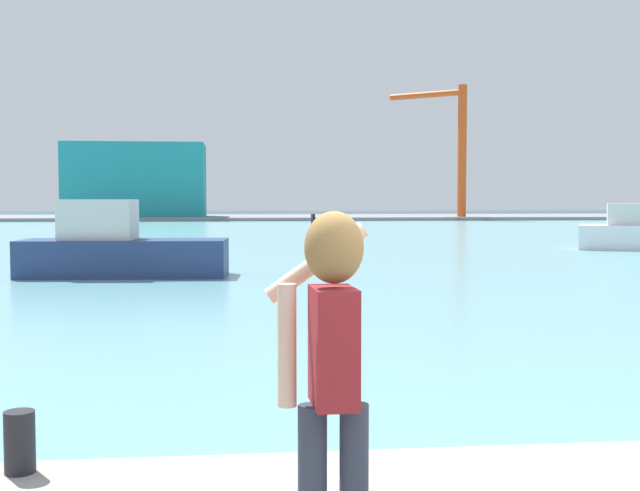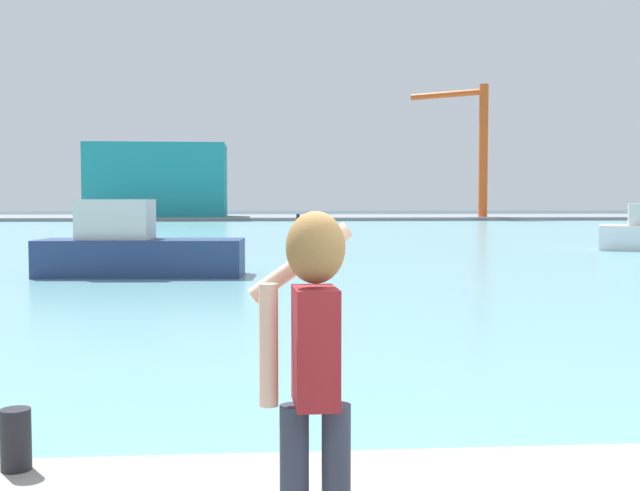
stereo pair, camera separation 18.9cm
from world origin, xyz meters
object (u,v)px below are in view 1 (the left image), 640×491
warehouse_left (137,180)px  port_crane (454,138)px  person_photographer (331,354)px  harbor_bollard (20,442)px  boat_moored (119,249)px

warehouse_left → port_crane: bearing=-6.5°
person_photographer → port_crane: bearing=-18.2°
port_crane → warehouse_left: bearing=173.5°
harbor_bollard → boat_moored: boat_moored is taller
boat_moored → port_crane: size_ratio=0.42×
person_photographer → boat_moored: boat_moored is taller
port_crane → boat_moored: bearing=-113.6°
boat_moored → warehouse_left: 68.92m
person_photographer → harbor_bollard: size_ratio=4.26×
person_photographer → warehouse_left: 89.97m
person_photographer → boat_moored: (-3.91, 20.78, -0.77)m
harbor_bollard → person_photographer: bearing=-41.2°
harbor_bollard → warehouse_left: warehouse_left is taller
person_photographer → boat_moored: bearing=8.3°
harbor_bollard → boat_moored: size_ratio=0.07×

